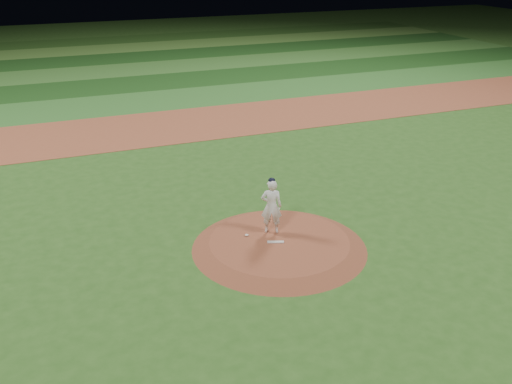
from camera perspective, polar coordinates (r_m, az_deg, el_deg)
name	(u,v)px	position (r m, az deg, el deg)	size (l,w,h in m)	color
ground	(279,248)	(18.06, 2.33, -5.57)	(120.00, 120.00, 0.00)	#2A561B
infield_dirt_band	(172,126)	(30.41, -8.36, 6.56)	(70.00, 6.00, 0.02)	brown
outfield_stripe_0	(151,101)	(35.60, -10.49, 8.93)	(70.00, 5.00, 0.02)	#2C6825
outfield_stripe_1	(135,84)	(40.39, -11.96, 10.54)	(70.00, 5.00, 0.02)	#184115
outfield_stripe_2	(123,70)	(45.22, -13.14, 11.80)	(70.00, 5.00, 0.02)	#326926
outfield_stripe_3	(113,59)	(50.09, -14.09, 12.82)	(70.00, 5.00, 0.02)	#184115
outfield_stripe_4	(105,49)	(54.98, -14.88, 13.65)	(70.00, 5.00, 0.02)	#42742A
outfield_stripe_5	(98,41)	(59.89, -15.54, 14.35)	(70.00, 5.00, 0.02)	#224A18
pitchers_mound	(279,244)	(18.00, 2.34, -5.23)	(5.50, 5.50, 0.25)	brown
pitching_rubber	(276,242)	(17.82, 1.97, -5.02)	(0.52, 0.13, 0.03)	beige
rosin_bag	(247,235)	(18.18, -0.93, -4.33)	(0.12, 0.12, 0.07)	silver
pitcher_on_mound	(271,206)	(18.03, 1.55, -1.41)	(0.78, 0.66, 1.88)	white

